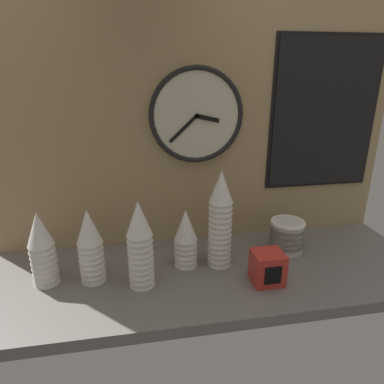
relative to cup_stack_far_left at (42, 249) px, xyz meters
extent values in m
cube|color=slate|center=(0.55, -0.01, -0.15)|extent=(1.60, 0.56, 0.04)
cube|color=tan|center=(0.55, 0.25, 0.40)|extent=(1.60, 0.03, 1.05)
cone|color=white|center=(0.00, 0.00, -0.07)|extent=(0.09, 0.09, 0.12)
cone|color=white|center=(0.00, 0.00, -0.05)|extent=(0.09, 0.09, 0.12)
cone|color=white|center=(0.00, 0.00, -0.03)|extent=(0.09, 0.09, 0.12)
cone|color=white|center=(0.00, 0.00, -0.01)|extent=(0.09, 0.09, 0.12)
cone|color=white|center=(0.00, 0.00, 0.01)|extent=(0.09, 0.09, 0.12)
cone|color=white|center=(0.00, 0.00, 0.03)|extent=(0.09, 0.09, 0.12)
cone|color=white|center=(0.00, 0.00, 0.05)|extent=(0.09, 0.09, 0.12)
cone|color=white|center=(0.00, 0.00, 0.07)|extent=(0.09, 0.09, 0.12)
cone|color=white|center=(0.32, -0.07, -0.07)|extent=(0.09, 0.09, 0.12)
cone|color=white|center=(0.32, -0.07, -0.05)|extent=(0.09, 0.09, 0.12)
cone|color=white|center=(0.32, -0.07, -0.03)|extent=(0.09, 0.09, 0.12)
cone|color=white|center=(0.32, -0.07, -0.01)|extent=(0.09, 0.09, 0.12)
cone|color=white|center=(0.32, -0.07, 0.01)|extent=(0.09, 0.09, 0.12)
cone|color=white|center=(0.32, -0.07, 0.03)|extent=(0.09, 0.09, 0.12)
cone|color=white|center=(0.32, -0.07, 0.05)|extent=(0.09, 0.09, 0.12)
cone|color=white|center=(0.32, -0.07, 0.07)|extent=(0.09, 0.09, 0.12)
cone|color=white|center=(0.32, -0.07, 0.09)|extent=(0.09, 0.09, 0.12)
cone|color=white|center=(0.32, -0.07, 0.11)|extent=(0.09, 0.09, 0.12)
cone|color=white|center=(0.15, -0.01, -0.07)|extent=(0.09, 0.09, 0.12)
cone|color=white|center=(0.15, -0.01, -0.05)|extent=(0.09, 0.09, 0.12)
cone|color=white|center=(0.15, -0.01, -0.03)|extent=(0.09, 0.09, 0.12)
cone|color=white|center=(0.15, -0.01, -0.01)|extent=(0.09, 0.09, 0.12)
cone|color=white|center=(0.15, -0.01, 0.01)|extent=(0.09, 0.09, 0.12)
cone|color=white|center=(0.15, -0.01, 0.03)|extent=(0.09, 0.09, 0.12)
cone|color=white|center=(0.15, -0.01, 0.05)|extent=(0.09, 0.09, 0.12)
cone|color=white|center=(0.15, -0.01, 0.07)|extent=(0.09, 0.09, 0.12)
cone|color=white|center=(0.48, 0.03, -0.07)|extent=(0.09, 0.09, 0.12)
cone|color=white|center=(0.48, 0.03, -0.05)|extent=(0.09, 0.09, 0.12)
cone|color=white|center=(0.48, 0.03, -0.03)|extent=(0.09, 0.09, 0.12)
cone|color=white|center=(0.48, 0.03, -0.01)|extent=(0.09, 0.09, 0.12)
cone|color=white|center=(0.48, 0.03, 0.01)|extent=(0.09, 0.09, 0.12)
cone|color=white|center=(0.48, 0.03, 0.03)|extent=(0.09, 0.09, 0.12)
cone|color=white|center=(0.60, 0.01, -0.07)|extent=(0.09, 0.09, 0.12)
cone|color=white|center=(0.60, 0.01, -0.05)|extent=(0.09, 0.09, 0.12)
cone|color=white|center=(0.60, 0.01, -0.03)|extent=(0.09, 0.09, 0.12)
cone|color=white|center=(0.60, 0.01, -0.01)|extent=(0.09, 0.09, 0.12)
cone|color=white|center=(0.60, 0.01, 0.01)|extent=(0.09, 0.09, 0.12)
cone|color=white|center=(0.60, 0.01, 0.03)|extent=(0.09, 0.09, 0.12)
cone|color=white|center=(0.60, 0.01, 0.05)|extent=(0.09, 0.09, 0.12)
cone|color=white|center=(0.60, 0.01, 0.07)|extent=(0.09, 0.09, 0.12)
cone|color=white|center=(0.60, 0.01, 0.09)|extent=(0.09, 0.09, 0.12)
cone|color=white|center=(0.60, 0.01, 0.11)|extent=(0.09, 0.09, 0.12)
cone|color=white|center=(0.60, 0.01, 0.13)|extent=(0.09, 0.09, 0.12)
cone|color=white|center=(0.60, 0.01, 0.15)|extent=(0.09, 0.09, 0.12)
cone|color=white|center=(0.60, 0.01, 0.17)|extent=(0.09, 0.09, 0.12)
cylinder|color=beige|center=(0.89, 0.07, -0.11)|extent=(0.13, 0.13, 0.04)
cylinder|color=beige|center=(0.89, 0.07, -0.09)|extent=(0.13, 0.13, 0.04)
cylinder|color=beige|center=(0.89, 0.07, -0.07)|extent=(0.13, 0.13, 0.04)
cylinder|color=beige|center=(0.89, 0.07, -0.04)|extent=(0.13, 0.13, 0.04)
cylinder|color=beige|center=(0.89, 0.07, -0.02)|extent=(0.13, 0.13, 0.04)
torus|color=white|center=(0.89, 0.07, -0.01)|extent=(0.13, 0.13, 0.01)
cylinder|color=beige|center=(0.55, 0.23, 0.39)|extent=(0.35, 0.02, 0.35)
torus|color=black|center=(0.55, 0.22, 0.39)|extent=(0.36, 0.02, 0.36)
cube|color=black|center=(0.60, 0.21, 0.38)|extent=(0.09, 0.01, 0.04)
cube|color=black|center=(0.50, 0.21, 0.34)|extent=(0.11, 0.01, 0.10)
cylinder|color=black|center=(0.55, 0.21, 0.39)|extent=(0.02, 0.01, 0.02)
cube|color=black|center=(1.08, 0.23, 0.38)|extent=(0.46, 0.01, 0.61)
cube|color=black|center=(1.08, 0.23, 0.38)|extent=(0.43, 0.01, 0.58)
cube|color=red|center=(0.73, -0.12, -0.07)|extent=(0.10, 0.09, 0.11)
cube|color=black|center=(0.73, -0.17, -0.07)|extent=(0.06, 0.00, 0.06)
camera|label=1|loc=(0.31, -1.06, 0.55)|focal=32.00mm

